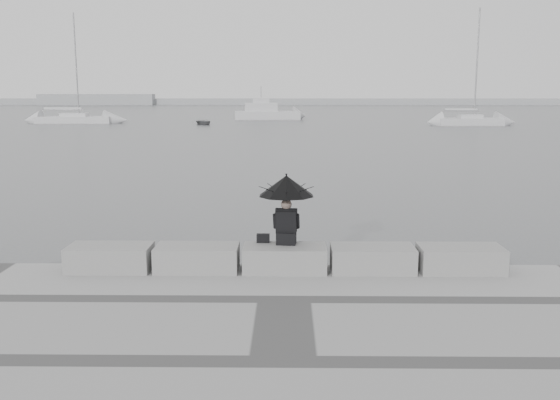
{
  "coord_description": "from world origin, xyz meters",
  "views": [
    {
      "loc": [
        0.06,
        -12.14,
        3.98
      ],
      "look_at": [
        -0.13,
        3.0,
        1.29
      ],
      "focal_mm": 40.0,
      "sensor_mm": 36.0,
      "label": 1
    }
  ],
  "objects_px": {
    "sailboat_right": "(470,120)",
    "motor_cruiser": "(268,113)",
    "seated_person": "(286,194)",
    "sailboat_left": "(75,119)",
    "dinghy": "(204,122)"
  },
  "relations": [
    {
      "from": "seated_person",
      "to": "sailboat_left",
      "type": "xyz_separation_m",
      "value": [
        -25.56,
        62.95,
        -1.48
      ]
    },
    {
      "from": "sailboat_left",
      "to": "dinghy",
      "type": "distance_m",
      "value": 16.1
    },
    {
      "from": "sailboat_left",
      "to": "sailboat_right",
      "type": "bearing_deg",
      "value": -5.31
    },
    {
      "from": "sailboat_left",
      "to": "dinghy",
      "type": "relative_size",
      "value": 3.95
    },
    {
      "from": "sailboat_right",
      "to": "motor_cruiser",
      "type": "relative_size",
      "value": 1.45
    },
    {
      "from": "seated_person",
      "to": "sailboat_left",
      "type": "relative_size",
      "value": 0.11
    },
    {
      "from": "sailboat_left",
      "to": "sailboat_right",
      "type": "height_order",
      "value": "same"
    },
    {
      "from": "seated_person",
      "to": "motor_cruiser",
      "type": "height_order",
      "value": "motor_cruiser"
    },
    {
      "from": "sailboat_left",
      "to": "motor_cruiser",
      "type": "distance_m",
      "value": 24.84
    },
    {
      "from": "seated_person",
      "to": "sailboat_right",
      "type": "xyz_separation_m",
      "value": [
        20.56,
        59.08,
        -1.45
      ]
    },
    {
      "from": "sailboat_right",
      "to": "motor_cruiser",
      "type": "xyz_separation_m",
      "value": [
        -23.28,
        13.62,
        0.36
      ]
    },
    {
      "from": "sailboat_left",
      "to": "dinghy",
      "type": "bearing_deg",
      "value": -10.12
    },
    {
      "from": "dinghy",
      "to": "sailboat_right",
      "type": "bearing_deg",
      "value": -30.69
    },
    {
      "from": "seated_person",
      "to": "sailboat_left",
      "type": "height_order",
      "value": "sailboat_left"
    },
    {
      "from": "dinghy",
      "to": "motor_cruiser",
      "type": "bearing_deg",
      "value": 32.28
    }
  ]
}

